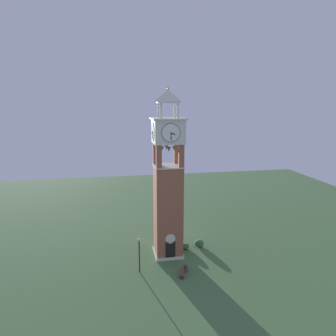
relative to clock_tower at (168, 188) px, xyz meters
name	(u,v)px	position (x,y,z in m)	size (l,w,h in m)	color
ground	(168,254)	(0.00, 0.00, -7.87)	(80.00, 80.00, 0.00)	#476B3D
clock_tower	(168,188)	(0.00, 0.00, 0.00)	(3.54, 3.54, 18.69)	#93543D
park_bench	(182,271)	(0.64, -4.67, -7.39)	(0.83, 1.66, 0.95)	brown
lamp_post	(139,248)	(-3.58, -3.30, -5.23)	(0.36, 0.36, 3.81)	black
trash_bin	(186,268)	(1.13, -3.96, -7.47)	(0.52, 0.52, 0.80)	#4C4C51
shrub_near_entry	(174,240)	(1.20, 2.73, -7.50)	(1.13, 1.13, 0.75)	#336638
shrub_left_of_tower	(199,243)	(4.08, 1.21, -7.47)	(1.14, 1.14, 0.81)	#336638
shrub_behind_bench	(185,246)	(2.25, 0.93, -7.55)	(0.99, 0.99, 0.64)	#336638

